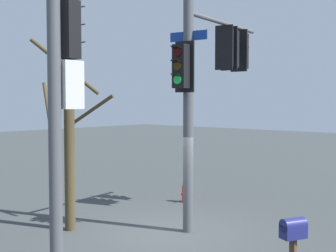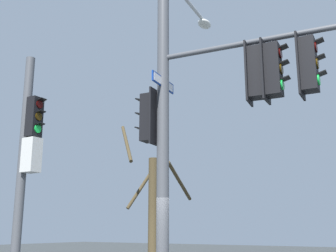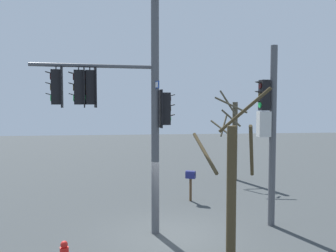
# 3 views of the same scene
# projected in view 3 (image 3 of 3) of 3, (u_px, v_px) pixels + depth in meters

# --- Properties ---
(ground_plane) EXTENTS (80.00, 80.00, 0.00)m
(ground_plane) POSITION_uv_depth(u_px,v_px,m) (169.00, 236.00, 12.29)
(ground_plane) COLOR #383C3E
(main_signal_pole_assembly) EXTENTS (4.68, 3.72, 8.34)m
(main_signal_pole_assembly) POSITION_uv_depth(u_px,v_px,m) (128.00, 96.00, 11.92)
(main_signal_pole_assembly) COLOR #4C4F54
(main_signal_pole_assembly) RESTS_ON ground
(secondary_pole_assembly) EXTENTS (0.79, 0.38, 6.58)m
(secondary_pole_assembly) POSITION_uv_depth(u_px,v_px,m) (269.00, 126.00, 13.13)
(secondary_pole_assembly) COLOR #4C4F54
(secondary_pole_assembly) RESTS_ON ground
(mailbox) EXTENTS (0.50, 0.40, 1.41)m
(mailbox) POSITION_uv_depth(u_px,v_px,m) (191.00, 177.00, 16.64)
(mailbox) COLOR #4C3823
(mailbox) RESTS_ON ground
(bare_tree_behind_pole) EXTENTS (2.19, 2.17, 4.97)m
(bare_tree_behind_pole) POSITION_uv_depth(u_px,v_px,m) (232.00, 185.00, 10.24)
(bare_tree_behind_pole) COLOR #453924
(bare_tree_behind_pole) RESTS_ON ground
(bare_tree_across_street) EXTENTS (1.70, 2.31, 5.25)m
(bare_tree_across_street) POSITION_uv_depth(u_px,v_px,m) (233.00, 136.00, 21.15)
(bare_tree_across_street) COLOR #484232
(bare_tree_across_street) RESTS_ON ground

